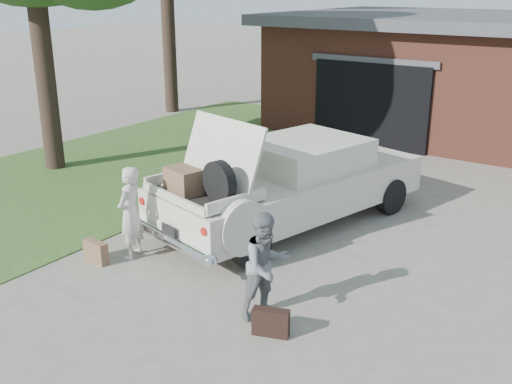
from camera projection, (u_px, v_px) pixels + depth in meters
The scene contains 8 objects.
ground at pixel (233, 271), 9.04m from camera, with size 90.00×90.00×0.00m, color gray.
grass_strip at pixel (126, 165), 14.34m from camera, with size 6.00×16.00×0.02m, color #2D4C1E.
house at pixel (506, 75), 16.84m from camera, with size 12.80×7.80×3.30m.
sedan at pixel (290, 182), 10.63m from camera, with size 3.21×5.58×2.12m.
woman_left at pixel (130, 213), 9.29m from camera, with size 0.54×0.36×1.49m, color beige.
woman_right at pixel (266, 266), 7.62m from camera, with size 0.69×0.54×1.42m, color slate.
suitcase_left at pixel (96, 252), 9.29m from camera, with size 0.46×0.14×0.35m, color brown.
suitcase_right at pixel (271, 322), 7.35m from camera, with size 0.46×0.15×0.35m, color black.
Camera 1 is at (4.95, -6.47, 4.11)m, focal length 42.00 mm.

